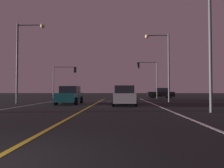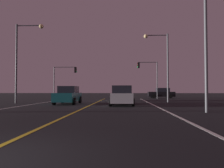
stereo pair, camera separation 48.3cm
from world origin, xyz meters
The scene contains 12 objects.
lane_edge_right centered at (5.56, 12.03, 0.00)m, with size 0.16×36.06×0.01m, color silver.
lane_edge_left centered at (-5.56, 12.03, 0.00)m, with size 0.16×36.06×0.01m, color silver.
lane_center_divider centered at (0.00, 12.03, 0.00)m, with size 0.16×36.06×0.01m, color gold.
car_ahead_far centered at (2.76, 23.48, 0.82)m, with size 2.02×4.30×1.70m.
car_oncoming centered at (-2.38, 16.85, 0.82)m, with size 2.02×4.30×1.70m.
car_crossing_side centered at (9.25, 32.75, 0.82)m, with size 4.30×2.02×1.70m.
car_lead_same_lane centered at (2.76, 15.21, 0.82)m, with size 2.02×4.30×1.70m.
traffic_light_near_right centered at (6.75, 30.56, 4.27)m, with size 3.20×0.36×5.77m.
traffic_light_near_left centered at (-6.36, 30.56, 3.82)m, with size 3.78×0.36×5.08m.
street_lamp_right_near centered at (7.21, 9.39, 4.92)m, with size 2.27×0.44×7.70m.
street_lamp_left_mid centered at (-7.07, 17.35, 5.07)m, with size 2.80×0.44×7.91m.
street_lamp_right_far centered at (7.08, 20.21, 4.84)m, with size 2.68×0.44×7.50m.
Camera 2 is at (2.86, -3.49, 1.30)m, focal length 34.61 mm.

